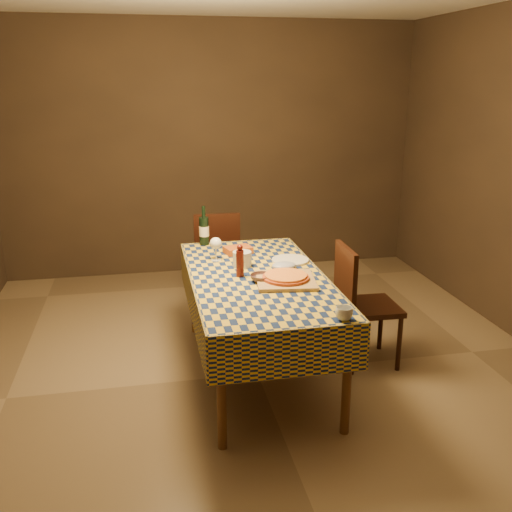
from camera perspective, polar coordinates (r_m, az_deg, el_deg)
The scene contains 16 objects.
room at distance 3.85m, azimuth 0.15°, elevation 6.18°, with size 5.00×5.10×2.70m.
dining_table at distance 4.03m, azimuth 0.14°, elevation -3.01°, with size 0.94×1.84×0.77m.
cutting_board at distance 3.88m, azimuth 2.98°, elevation -2.45°, with size 0.39×0.39×0.02m, color tan.
pizza at distance 3.87m, azimuth 2.99°, elevation -2.07°, with size 0.36×0.36×0.03m.
pepper_mill at distance 3.96m, azimuth -1.62°, elevation -0.56°, with size 0.06×0.06×0.23m.
bowl at distance 3.89m, azimuth 0.57°, elevation -2.20°, with size 0.15×0.15×0.05m, color #5C454D.
wine_glass at distance 4.32m, azimuth -4.05°, elevation 1.19°, with size 0.09×0.09×0.18m.
wine_bottle at distance 4.74m, azimuth -5.22°, elevation 2.58°, with size 0.09×0.09×0.33m.
deli_tub at distance 4.18m, azimuth -1.39°, elevation -0.31°, with size 0.14×0.14×0.11m, color silver.
takeout_container at distance 4.52m, azimuth -1.81°, elevation 0.61°, with size 0.21×0.14×0.05m, color #B04D17.
white_plate at distance 4.33m, azimuth 3.44°, elevation -0.42°, with size 0.28×0.28×0.02m, color white.
tumbler at distance 3.31m, azimuth 8.80°, elevation -5.72°, with size 0.10×0.10×0.08m, color silver.
flour_patch at distance 3.83m, azimuth 3.28°, elevation -2.89°, with size 0.26×0.20×0.00m, color white.
flour_bag at distance 4.14m, azimuth 2.82°, elevation -0.97°, with size 0.18×0.13×0.05m, color #9EA7CA.
chair_far at distance 5.37m, azimuth -4.01°, elevation 0.27°, with size 0.43×0.43×0.93m.
chair_right at distance 4.34m, azimuth 10.26°, elevation -4.22°, with size 0.44×0.43×0.93m.
Camera 1 is at (-0.75, -3.70, 2.10)m, focal length 40.00 mm.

